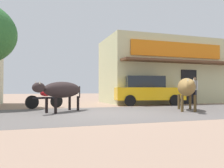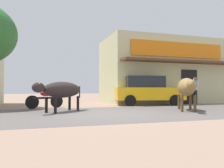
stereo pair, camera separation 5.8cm
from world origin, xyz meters
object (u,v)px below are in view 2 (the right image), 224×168
parked_hatchback_car (147,90)px  cow_far_dark (186,87)px  parked_motorcycle (45,98)px  cow_near_brown (62,90)px  pedestrian_by_shop (195,88)px

parked_hatchback_car → cow_far_dark: parked_hatchback_car is taller
parked_hatchback_car → cow_far_dark: bearing=-90.5°
parked_motorcycle → cow_near_brown: cow_near_brown is taller
cow_near_brown → pedestrian_by_shop: 8.78m
cow_near_brown → pedestrian_by_shop: (8.37, 2.66, 0.12)m
pedestrian_by_shop → parked_hatchback_car: bearing=-179.9°
parked_hatchback_car → cow_far_dark: 3.79m
parked_hatchback_car → pedestrian_by_shop: (3.31, 0.01, 0.15)m
cow_far_dark → pedestrian_by_shop: size_ratio=1.41×
parked_motorcycle → cow_far_dark: 6.45m
parked_hatchback_car → cow_near_brown: (-5.05, -2.66, 0.03)m
parked_hatchback_car → pedestrian_by_shop: pedestrian_by_shop is taller
parked_hatchback_car → cow_near_brown: bearing=-152.3°
cow_far_dark → pedestrian_by_shop: bearing=48.6°
parked_hatchback_car → cow_near_brown: size_ratio=1.84×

